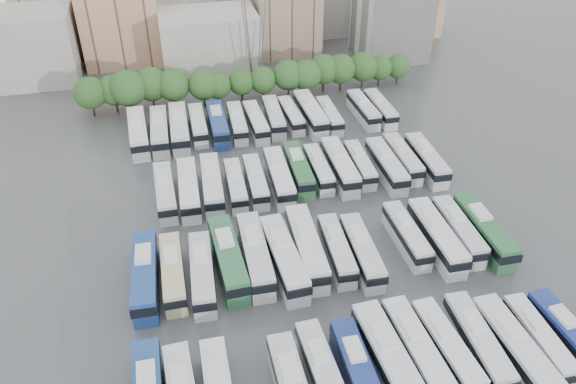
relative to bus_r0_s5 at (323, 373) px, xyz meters
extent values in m
plane|color=#424447|center=(4.93, 23.41, -1.78)|extent=(220.00, 220.00, 0.00)
cylinder|color=black|center=(-24.67, 65.43, -0.56)|extent=(0.36, 0.36, 2.44)
sphere|color=#234C1E|center=(-24.67, 65.43, 2.75)|extent=(5.85, 5.85, 5.85)
cylinder|color=black|center=(-20.59, 66.16, -0.61)|extent=(0.36, 0.36, 2.36)
sphere|color=#234C1E|center=(-20.59, 66.16, 2.59)|extent=(5.66, 5.66, 5.66)
cylinder|color=black|center=(-17.92, 64.66, -0.40)|extent=(0.36, 0.36, 2.76)
sphere|color=#234C1E|center=(-17.92, 64.66, 3.35)|extent=(6.63, 6.63, 6.63)
cylinder|color=black|center=(-13.88, 66.24, -0.48)|extent=(0.36, 0.36, 2.60)
sphere|color=#234C1E|center=(-13.88, 66.24, 3.05)|extent=(6.25, 6.25, 6.25)
cylinder|color=black|center=(-9.90, 65.23, -0.53)|extent=(0.36, 0.36, 2.51)
sphere|color=#234C1E|center=(-9.90, 65.23, 2.88)|extent=(6.03, 6.03, 6.03)
cylinder|color=black|center=(-4.51, 64.73, -0.61)|extent=(0.36, 0.36, 2.36)
sphere|color=#234C1E|center=(-4.51, 64.73, 2.59)|extent=(5.66, 5.66, 5.66)
cylinder|color=black|center=(-1.80, 65.00, -0.75)|extent=(0.36, 0.36, 2.07)
sphere|color=#234C1E|center=(-1.80, 65.00, 2.07)|extent=(4.98, 4.98, 4.98)
cylinder|color=black|center=(2.79, 65.59, -0.76)|extent=(0.36, 0.36, 2.05)
sphere|color=#234C1E|center=(2.79, 65.59, 2.03)|extent=(4.93, 4.93, 4.93)
cylinder|color=black|center=(6.88, 65.31, -0.71)|extent=(0.36, 0.36, 2.14)
sphere|color=#234C1E|center=(6.88, 65.31, 2.20)|extent=(5.14, 5.14, 5.14)
cylinder|color=black|center=(11.84, 65.14, -0.56)|extent=(0.36, 0.36, 2.44)
sphere|color=#234C1E|center=(11.84, 65.14, 2.76)|extent=(5.87, 5.87, 5.87)
cylinder|color=black|center=(15.22, 64.57, -0.56)|extent=(0.36, 0.36, 2.44)
sphere|color=#234C1E|center=(15.22, 64.57, 2.75)|extent=(5.85, 5.85, 5.85)
cylinder|color=black|center=(19.15, 66.22, -0.55)|extent=(0.36, 0.36, 2.47)
sphere|color=#234C1E|center=(19.15, 66.22, 2.80)|extent=(5.93, 5.93, 5.93)
cylinder|color=black|center=(22.59, 65.92, -0.57)|extent=(0.36, 0.36, 2.42)
sphere|color=#234C1E|center=(22.59, 65.92, 2.71)|extent=(5.80, 5.80, 5.80)
cylinder|color=black|center=(27.24, 66.00, -0.58)|extent=(0.36, 0.36, 2.42)
sphere|color=#234C1E|center=(27.24, 66.00, 2.70)|extent=(5.80, 5.80, 5.80)
cylinder|color=black|center=(30.87, 66.24, -0.75)|extent=(0.36, 0.36, 2.06)
sphere|color=#234C1E|center=(30.87, 66.24, 2.05)|extent=(4.96, 4.96, 4.96)
cylinder|color=black|center=(34.77, 66.16, -0.76)|extent=(0.36, 0.36, 2.04)
sphere|color=#234C1E|center=(34.77, 66.16, 2.00)|extent=(4.89, 4.89, 4.89)
cube|color=#9E998E|center=(-37.07, 85.41, 5.22)|extent=(18.00, 14.00, 14.00)
cube|color=tan|center=(-19.07, 91.41, 7.22)|extent=(16.00, 12.00, 18.00)
cube|color=#ADA89E|center=(-1.07, 83.41, 4.22)|extent=(20.00, 14.00, 12.00)
cube|color=gray|center=(16.93, 89.41, 6.22)|extent=(14.00, 12.00, 16.00)
cube|color=tan|center=(-33.07, 101.41, 6.22)|extent=(16.00, 14.00, 16.00)
cube|color=#A39E93|center=(24.93, 101.41, 5.22)|extent=(18.00, 14.00, 14.00)
cube|color=tan|center=(48.93, 95.41, 4.22)|extent=(14.00, 12.00, 12.00)
cube|color=gray|center=(-9.07, 97.41, 3.22)|extent=(12.00, 10.00, 10.00)
cylinder|color=slate|center=(4.93, 71.41, 15.22)|extent=(2.90, 2.91, 33.83)
cylinder|color=slate|center=(8.93, 71.41, 15.22)|extent=(2.90, 2.91, 33.83)
cube|color=silver|center=(-16.48, 2.16, 1.90)|extent=(1.75, 3.27, 0.45)
cube|color=silver|center=(-13.44, 1.18, 1.79)|extent=(1.83, 3.24, 0.43)
cube|color=silver|center=(-10.08, 1.12, 1.74)|extent=(1.68, 3.13, 0.43)
cube|color=silver|center=(-3.32, 0.07, 1.81)|extent=(1.70, 3.18, 0.44)
cube|color=silver|center=(0.00, 0.01, -0.18)|extent=(2.79, 11.43, 3.22)
cube|color=black|center=(0.00, -0.13, 0.44)|extent=(2.91, 11.60, 0.95)
cube|color=silver|center=(-0.05, 1.43, 1.64)|extent=(1.71, 3.08, 0.42)
cube|color=navy|center=(3.38, -0.62, -0.17)|extent=(2.60, 11.45, 3.23)
cube|color=black|center=(3.38, -0.76, 0.45)|extent=(2.72, 11.62, 0.95)
cube|color=silver|center=(3.40, 0.80, 1.66)|extent=(1.66, 3.07, 0.42)
cube|color=silver|center=(6.71, -0.28, 0.09)|extent=(3.44, 13.34, 3.75)
cube|color=black|center=(6.72, -0.45, 0.81)|extent=(3.58, 13.54, 1.10)
cube|color=silver|center=(6.63, 1.37, 2.20)|extent=(2.04, 3.61, 0.48)
cube|color=silver|center=(9.97, 0.57, -0.08)|extent=(2.95, 12.10, 3.41)
cube|color=black|center=(9.97, 0.42, 0.57)|extent=(3.07, 12.29, 1.00)
cube|color=silver|center=(9.92, 2.07, 1.84)|extent=(1.81, 3.26, 0.44)
cube|color=white|center=(13.11, 0.18, -0.18)|extent=(3.00, 11.45, 3.21)
cube|color=black|center=(13.12, 0.04, 0.44)|extent=(3.12, 11.63, 0.95)
cube|color=silver|center=(13.04, 1.59, 1.64)|extent=(1.76, 3.10, 0.42)
cube|color=silver|center=(16.51, 0.03, -0.14)|extent=(2.95, 11.70, 3.29)
cube|color=black|center=(16.50, -0.11, 0.49)|extent=(3.07, 11.88, 0.97)
cube|color=silver|center=(16.57, 1.48, 1.72)|extent=(1.77, 3.16, 0.43)
cube|color=silver|center=(19.65, -1.78, 0.00)|extent=(3.12, 12.65, 3.56)
cube|color=black|center=(19.66, -1.94, 0.68)|extent=(3.25, 12.84, 1.05)
cube|color=silver|center=(19.59, -0.22, 2.01)|extent=(1.90, 3.41, 0.46)
cube|color=silver|center=(22.95, -0.92, -0.28)|extent=(2.39, 10.63, 3.01)
cube|color=black|center=(22.95, -1.05, 0.29)|extent=(2.49, 10.79, 0.88)
cube|color=silver|center=(22.97, 0.40, 1.42)|extent=(1.54, 2.85, 0.39)
cube|color=navy|center=(26.12, -1.52, -0.17)|extent=(3.00, 11.52, 3.23)
cube|color=black|center=(26.13, -1.66, 0.45)|extent=(3.12, 11.69, 0.95)
cube|color=silver|center=(26.05, -0.09, 1.66)|extent=(1.77, 3.12, 0.42)
cube|color=navy|center=(-16.43, 17.79, 0.04)|extent=(3.15, 12.93, 3.64)
cube|color=black|center=(-16.44, 17.62, 0.73)|extent=(3.29, 13.13, 1.07)
cube|color=silver|center=(-16.38, 19.39, 2.09)|extent=(1.93, 3.49, 0.47)
cube|color=#CCBE8C|center=(-13.26, 17.76, -0.15)|extent=(2.46, 11.50, 3.26)
cube|color=black|center=(-13.26, 17.61, 0.47)|extent=(2.57, 11.67, 0.96)
cube|color=silver|center=(-13.26, 19.19, 1.68)|extent=(1.63, 3.07, 0.42)
cube|color=silver|center=(-9.90, 16.74, -0.10)|extent=(3.12, 12.03, 3.38)
cube|color=black|center=(-9.91, 16.60, 0.55)|extent=(3.24, 12.21, 0.99)
cube|color=silver|center=(-9.83, 18.23, 1.81)|extent=(1.84, 3.26, 0.44)
cube|color=#2E6B41|center=(-6.56, 18.47, 0.06)|extent=(3.33, 13.13, 3.69)
cube|color=black|center=(-6.55, 18.31, 0.77)|extent=(3.47, 13.34, 1.09)
cube|color=silver|center=(-6.63, 20.10, 2.15)|extent=(1.99, 3.55, 0.48)
cube|color=silver|center=(-3.25, 18.40, 0.05)|extent=(3.03, 13.03, 3.67)
cube|color=black|center=(-3.26, 18.24, 0.76)|extent=(3.17, 13.22, 1.08)
cube|color=silver|center=(-3.22, 20.03, 2.13)|extent=(1.91, 3.50, 0.48)
cube|color=silver|center=(-0.03, 17.00, 0.09)|extent=(3.45, 13.34, 3.75)
cube|color=black|center=(-0.02, 16.83, 0.81)|extent=(3.59, 13.55, 1.10)
cube|color=silver|center=(-0.11, 18.65, 2.21)|extent=(2.04, 3.61, 0.48)
cube|color=silver|center=(3.16, 18.26, 0.11)|extent=(3.40, 13.50, 3.79)
cube|color=black|center=(3.15, 18.09, 0.84)|extent=(3.54, 13.70, 1.12)
cube|color=silver|center=(3.22, 19.93, 2.26)|extent=(2.04, 3.65, 0.49)
cube|color=silver|center=(6.79, 17.32, -0.20)|extent=(2.95, 11.28, 3.16)
cube|color=black|center=(6.79, 17.18, 0.40)|extent=(3.07, 11.45, 0.93)
cube|color=silver|center=(6.86, 18.71, 1.59)|extent=(1.74, 3.06, 0.41)
cube|color=silver|center=(9.69, 16.22, -0.12)|extent=(2.98, 11.87, 3.34)
cube|color=black|center=(9.68, 16.07, 0.52)|extent=(3.11, 12.05, 0.98)
cube|color=silver|center=(9.75, 17.69, 1.77)|extent=(1.80, 3.21, 0.43)
cube|color=silver|center=(16.37, 18.07, -0.20)|extent=(2.38, 11.15, 3.16)
cube|color=black|center=(16.37, 17.93, 0.40)|extent=(2.50, 11.32, 0.93)
cube|color=silver|center=(16.38, 19.46, 1.58)|extent=(1.58, 2.98, 0.41)
cube|color=silver|center=(19.83, 16.63, 0.02)|extent=(2.85, 12.76, 3.61)
cube|color=black|center=(19.83, 16.48, 0.71)|extent=(2.98, 12.96, 1.06)
cube|color=silver|center=(19.85, 18.23, 2.06)|extent=(1.84, 3.42, 0.47)
cube|color=silver|center=(23.20, 17.28, -0.13)|extent=(2.90, 11.78, 3.31)
cube|color=black|center=(23.20, 17.13, 0.51)|extent=(3.03, 11.96, 0.97)
cube|color=silver|center=(23.25, 18.74, 1.74)|extent=(1.77, 3.18, 0.43)
cube|color=#2B653A|center=(26.31, 16.37, 0.01)|extent=(2.85, 12.66, 3.58)
cube|color=black|center=(26.31, 16.21, 0.69)|extent=(2.98, 12.85, 1.05)
cube|color=silver|center=(26.33, 17.95, 2.03)|extent=(1.83, 3.39, 0.46)
cube|color=silver|center=(-13.27, 34.81, -0.11)|extent=(2.71, 11.84, 3.34)
cube|color=black|center=(-13.26, 34.66, 0.53)|extent=(2.83, 12.02, 0.98)
cube|color=silver|center=(-13.29, 36.28, 1.78)|extent=(1.73, 3.18, 0.43)
cube|color=silver|center=(-9.96, 34.65, -0.02)|extent=(2.99, 12.48, 3.52)
cube|color=black|center=(-9.96, 34.50, 0.65)|extent=(3.12, 12.67, 1.03)
cube|color=silver|center=(-9.91, 36.20, 1.96)|extent=(1.85, 3.36, 0.46)
cube|color=silver|center=(-6.57, 35.03, -0.01)|extent=(3.28, 12.66, 3.55)
cube|color=black|center=(-6.57, 34.87, 0.67)|extent=(3.41, 12.85, 1.05)
cube|color=silver|center=(-6.49, 36.59, 2.00)|extent=(1.94, 3.43, 0.46)
cube|color=silver|center=(-3.21, 34.51, -0.26)|extent=(2.63, 10.80, 3.04)
cube|color=black|center=(-3.21, 34.38, 0.32)|extent=(2.74, 10.97, 0.89)
cube|color=silver|center=(-3.16, 35.85, 1.46)|extent=(1.61, 2.91, 0.39)
cube|color=silver|center=(-0.19, 34.79, -0.22)|extent=(2.68, 11.10, 3.12)
cube|color=black|center=(-0.19, 34.65, 0.38)|extent=(2.80, 11.27, 0.92)
cube|color=silver|center=(-0.14, 36.17, 1.54)|extent=(1.65, 2.99, 0.40)
cube|color=silver|center=(3.32, 34.75, -0.01)|extent=(3.09, 12.59, 3.54)
cube|color=black|center=(3.32, 34.59, 0.67)|extent=(3.22, 12.78, 1.04)
cube|color=silver|center=(3.38, 36.31, 1.99)|extent=(1.89, 3.39, 0.46)
cube|color=#2B6537|center=(6.63, 36.35, -0.09)|extent=(2.89, 12.02, 3.39)
cube|color=black|center=(6.62, 36.20, 0.56)|extent=(3.01, 12.21, 1.00)
cube|color=silver|center=(6.67, 37.84, 1.82)|extent=(1.79, 3.24, 0.44)
cube|color=silver|center=(9.73, 36.02, -0.26)|extent=(2.48, 10.77, 3.04)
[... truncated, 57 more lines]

